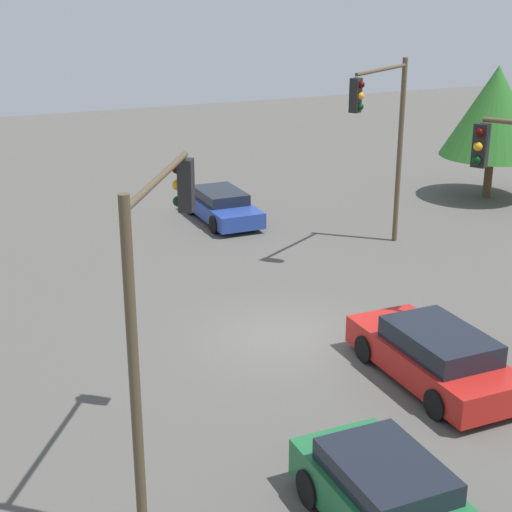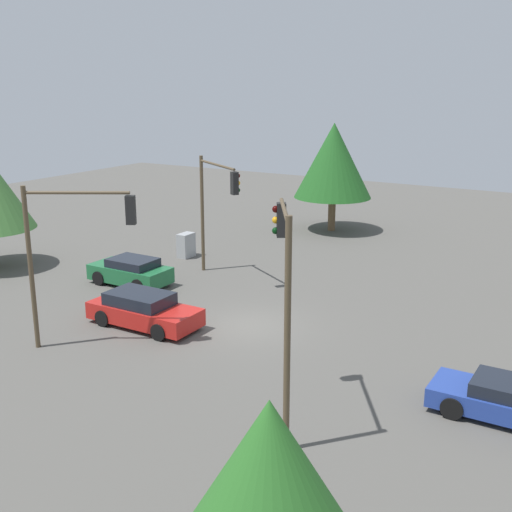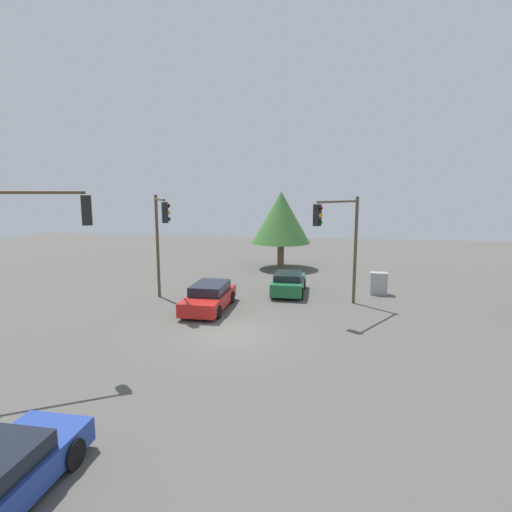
{
  "view_description": "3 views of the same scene",
  "coord_description": "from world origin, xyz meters",
  "px_view_note": "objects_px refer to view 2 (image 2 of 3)",
  "views": [
    {
      "loc": [
        8.42,
        17.23,
        9.08
      ],
      "look_at": [
        1.42,
        1.47,
        2.97
      ],
      "focal_mm": 55.0,
      "sensor_mm": 36.0,
      "label": 1
    },
    {
      "loc": [
        -21.16,
        -13.01,
        9.8
      ],
      "look_at": [
        1.84,
        0.71,
        2.46
      ],
      "focal_mm": 45.0,
      "sensor_mm": 36.0,
      "label": 2
    },
    {
      "loc": [
        3.98,
        -16.7,
        6.29
      ],
      "look_at": [
        0.77,
        1.66,
        3.34
      ],
      "focal_mm": 28.0,
      "sensor_mm": 36.0,
      "label": 3
    }
  ],
  "objects_px": {
    "traffic_signal_main": "(71,239)",
    "electrical_cabinet": "(186,245)",
    "traffic_signal_aux": "(284,279)",
    "traffic_signal_cross": "(215,197)",
    "sedan_green": "(131,271)",
    "sedan_red": "(143,310)",
    "sedan_blue": "(508,400)"
  },
  "relations": [
    {
      "from": "sedan_green",
      "to": "sedan_red",
      "type": "relative_size",
      "value": 0.86
    },
    {
      "from": "sedan_blue",
      "to": "traffic_signal_aux",
      "type": "relative_size",
      "value": 0.67
    },
    {
      "from": "sedan_red",
      "to": "traffic_signal_cross",
      "type": "relative_size",
      "value": 0.78
    },
    {
      "from": "sedan_green",
      "to": "traffic_signal_main",
      "type": "height_order",
      "value": "traffic_signal_main"
    },
    {
      "from": "sedan_green",
      "to": "electrical_cabinet",
      "type": "distance_m",
      "value": 5.61
    },
    {
      "from": "traffic_signal_main",
      "to": "sedan_blue",
      "type": "bearing_deg",
      "value": -20.04
    },
    {
      "from": "sedan_blue",
      "to": "sedan_red",
      "type": "bearing_deg",
      "value": 88.88
    },
    {
      "from": "traffic_signal_cross",
      "to": "traffic_signal_main",
      "type": "bearing_deg",
      "value": -55.25
    },
    {
      "from": "sedan_blue",
      "to": "traffic_signal_main",
      "type": "xyz_separation_m",
      "value": [
        -2.7,
        15.01,
        3.65
      ]
    },
    {
      "from": "sedan_green",
      "to": "traffic_signal_main",
      "type": "bearing_deg",
      "value": -153.1
    },
    {
      "from": "electrical_cabinet",
      "to": "traffic_signal_cross",
      "type": "bearing_deg",
      "value": -123.59
    },
    {
      "from": "sedan_red",
      "to": "traffic_signal_main",
      "type": "xyz_separation_m",
      "value": [
        -2.98,
        0.67,
        3.57
      ]
    },
    {
      "from": "sedan_red",
      "to": "traffic_signal_cross",
      "type": "bearing_deg",
      "value": -170.63
    },
    {
      "from": "traffic_signal_cross",
      "to": "traffic_signal_aux",
      "type": "relative_size",
      "value": 0.93
    },
    {
      "from": "sedan_green",
      "to": "traffic_signal_main",
      "type": "xyz_separation_m",
      "value": [
        -6.94,
        -3.52,
        3.58
      ]
    },
    {
      "from": "traffic_signal_aux",
      "to": "traffic_signal_cross",
      "type": "bearing_deg",
      "value": 10.34
    },
    {
      "from": "traffic_signal_main",
      "to": "electrical_cabinet",
      "type": "xyz_separation_m",
      "value": [
        12.49,
        4.27,
        -3.56
      ]
    },
    {
      "from": "sedan_red",
      "to": "sedan_blue",
      "type": "bearing_deg",
      "value": 88.88
    },
    {
      "from": "traffic_signal_aux",
      "to": "electrical_cabinet",
      "type": "distance_m",
      "value": 19.52
    },
    {
      "from": "sedan_green",
      "to": "sedan_red",
      "type": "distance_m",
      "value": 5.77
    },
    {
      "from": "traffic_signal_aux",
      "to": "electrical_cabinet",
      "type": "height_order",
      "value": "traffic_signal_aux"
    },
    {
      "from": "sedan_blue",
      "to": "electrical_cabinet",
      "type": "distance_m",
      "value": 21.62
    },
    {
      "from": "traffic_signal_aux",
      "to": "sedan_blue",
      "type": "bearing_deg",
      "value": -88.58
    },
    {
      "from": "sedan_red",
      "to": "traffic_signal_main",
      "type": "distance_m",
      "value": 4.7
    },
    {
      "from": "traffic_signal_aux",
      "to": "traffic_signal_main",
      "type": "bearing_deg",
      "value": 52.49
    },
    {
      "from": "traffic_signal_cross",
      "to": "electrical_cabinet",
      "type": "bearing_deg",
      "value": 178.4
    },
    {
      "from": "sedan_green",
      "to": "traffic_signal_aux",
      "type": "xyz_separation_m",
      "value": [
        -7.91,
        -12.87,
        3.8
      ]
    },
    {
      "from": "sedan_red",
      "to": "electrical_cabinet",
      "type": "bearing_deg",
      "value": -152.55
    },
    {
      "from": "traffic_signal_main",
      "to": "electrical_cabinet",
      "type": "relative_size",
      "value": 4.46
    },
    {
      "from": "sedan_blue",
      "to": "traffic_signal_aux",
      "type": "xyz_separation_m",
      "value": [
        -3.67,
        5.66,
        3.87
      ]
    },
    {
      "from": "traffic_signal_main",
      "to": "traffic_signal_aux",
      "type": "height_order",
      "value": "traffic_signal_aux"
    },
    {
      "from": "sedan_red",
      "to": "traffic_signal_main",
      "type": "height_order",
      "value": "traffic_signal_main"
    }
  ]
}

